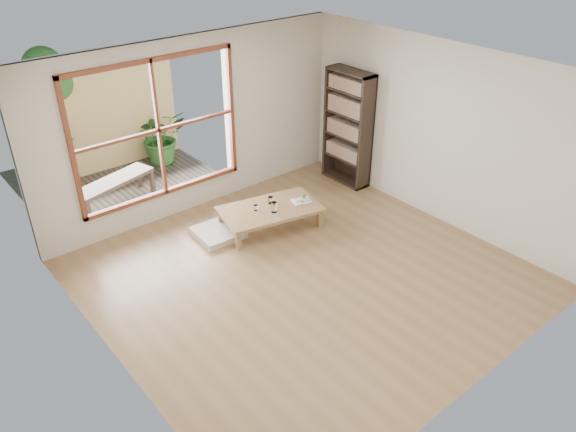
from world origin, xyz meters
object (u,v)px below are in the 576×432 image
at_px(bookshelf, 348,128).
at_px(garden_bench, 114,183).
at_px(food_tray, 302,200).
at_px(low_table, 270,210).

bearing_deg(bookshelf, garden_bench, 153.91).
xyz_separation_m(food_tray, garden_bench, (-1.95, 2.18, 0.05)).
height_order(bookshelf, garden_bench, bookshelf).
xyz_separation_m(low_table, bookshelf, (1.92, 0.38, 0.67)).
distance_m(low_table, food_tray, 0.51).
relative_size(low_table, garden_bench, 1.14).
relative_size(bookshelf, food_tray, 5.89).
bearing_deg(garden_bench, bookshelf, -41.58).
distance_m(low_table, bookshelf, 2.07).
relative_size(low_table, food_tray, 4.90).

